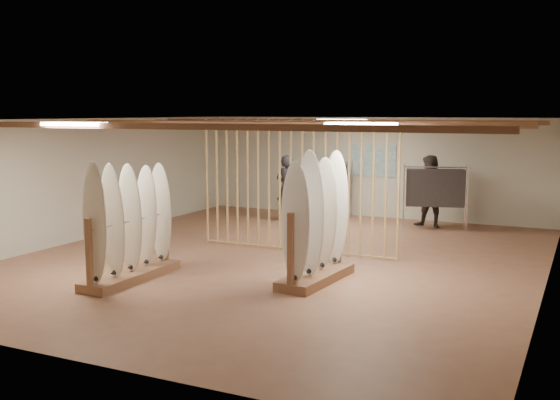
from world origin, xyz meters
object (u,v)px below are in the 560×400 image
at_px(clothing_rack_b, 435,188).
at_px(shopper_a, 287,184).
at_px(shopper_b, 431,187).
at_px(rack_right, 316,239).
at_px(rack_left, 130,240).
at_px(clothing_rack_a, 325,180).

relative_size(clothing_rack_b, shopper_a, 0.80).
distance_m(shopper_a, shopper_b, 3.82).
relative_size(rack_right, shopper_b, 1.07).
xyz_separation_m(clothing_rack_b, shopper_a, (-3.92, -0.36, -0.05)).
height_order(rack_right, shopper_b, rack_right).
distance_m(rack_left, shopper_a, 6.94).
bearing_deg(rack_left, shopper_a, 91.45).
xyz_separation_m(rack_right, clothing_rack_a, (-2.53, 6.77, 0.30)).
bearing_deg(shopper_a, shopper_b, -164.44).
relative_size(rack_right, clothing_rack_b, 1.37).
height_order(clothing_rack_a, shopper_a, shopper_a).
distance_m(rack_right, shopper_b, 6.33).
bearing_deg(rack_left, shopper_b, 64.64).
bearing_deg(shopper_b, rack_left, -101.85).
bearing_deg(clothing_rack_b, shopper_b, 104.05).
bearing_deg(clothing_rack_a, clothing_rack_b, -3.00).
xyz_separation_m(rack_left, shopper_b, (3.57, 7.58, 0.33)).
distance_m(rack_left, clothing_rack_b, 8.21).
bearing_deg(clothing_rack_a, rack_left, -83.35).
xyz_separation_m(shopper_a, shopper_b, (3.76, 0.64, 0.03)).
height_order(clothing_rack_b, shopper_b, shopper_b).
bearing_deg(clothing_rack_b, clothing_rack_a, 151.34).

